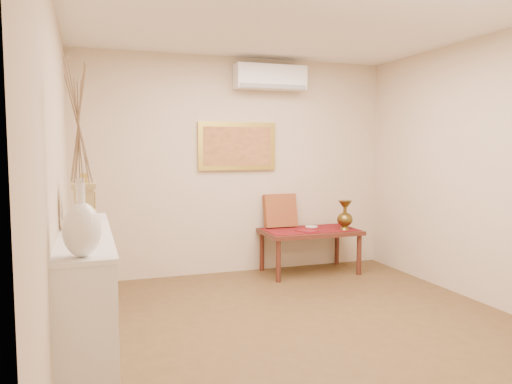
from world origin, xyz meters
name	(u,v)px	position (x,y,z in m)	size (l,w,h in m)	color
floor	(312,332)	(0.00, 0.00, 0.00)	(4.50, 4.50, 0.00)	brown
ceiling	(315,10)	(0.00, 0.00, 2.70)	(4.50, 4.50, 0.00)	white
wall_back	(237,166)	(0.00, 2.25, 1.35)	(4.00, 0.02, 2.70)	beige
wall_left	(56,181)	(-2.00, 0.00, 1.35)	(0.02, 4.50, 2.70)	beige
wall_right	(502,172)	(2.00, 0.00, 1.35)	(0.02, 4.50, 2.70)	beige
white_vase	(79,157)	(-1.83, -0.89, 1.53)	(0.21, 0.21, 1.11)	white
candlestick	(82,226)	(-1.83, -0.44, 1.09)	(0.10, 0.10, 0.21)	silver
brass_urn_small	(86,219)	(-1.81, -0.18, 1.10)	(0.10, 0.10, 0.23)	brown
table_cloth	(310,229)	(0.85, 1.88, 0.55)	(1.14, 0.59, 0.01)	maroon
brass_urn_tall	(345,212)	(1.25, 1.71, 0.78)	(0.20, 0.20, 0.45)	brown
plate	(311,227)	(0.94, 2.02, 0.56)	(0.16, 0.16, 0.01)	white
menu	(307,231)	(0.74, 1.74, 0.56)	(0.18, 0.25, 0.01)	maroon
cushion	(280,211)	(0.55, 2.14, 0.77)	(0.43, 0.10, 0.43)	maroon
display_ledge	(86,297)	(-1.82, 0.00, 0.49)	(0.37, 2.02, 0.98)	white
mantel_clock	(84,204)	(-1.82, 0.21, 1.15)	(0.17, 0.36, 0.41)	tan
wooden_chest	(85,205)	(-1.82, 0.65, 1.10)	(0.16, 0.21, 0.24)	tan
low_table	(310,235)	(0.85, 1.88, 0.48)	(1.20, 0.70, 0.55)	#512318
painting	(237,146)	(0.00, 2.22, 1.60)	(1.00, 0.06, 0.60)	gold
ac_unit	(270,78)	(0.40, 2.12, 2.45)	(0.90, 0.25, 0.30)	white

